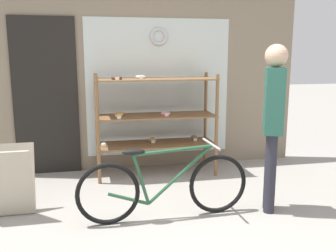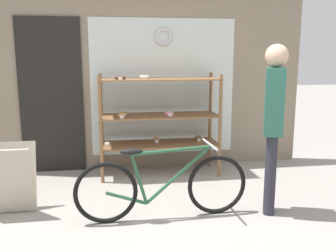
{
  "view_description": "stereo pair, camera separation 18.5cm",
  "coord_description": "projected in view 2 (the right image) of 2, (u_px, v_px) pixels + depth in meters",
  "views": [
    {
      "loc": [
        -0.76,
        -2.94,
        1.63
      ],
      "look_at": [
        0.05,
        0.89,
        0.86
      ],
      "focal_mm": 40.0,
      "sensor_mm": 36.0,
      "label": 1
    },
    {
      "loc": [
        -0.57,
        -2.98,
        1.63
      ],
      "look_at": [
        0.05,
        0.89,
        0.86
      ],
      "focal_mm": 40.0,
      "sensor_mm": 36.0,
      "label": 2
    }
  ],
  "objects": [
    {
      "name": "sandwich_board",
      "position": [
        7.0,
        179.0,
        3.81
      ],
      "size": [
        0.54,
        0.38,
        0.71
      ],
      "rotation": [
        0.0,
        0.0,
        0.01
      ],
      "color": "#B2A893",
      "rests_on": "ground_plane"
    },
    {
      "name": "display_case",
      "position": [
        158.0,
        115.0,
        4.99
      ],
      "size": [
        1.58,
        0.53,
        1.36
      ],
      "color": "brown",
      "rests_on": "ground_plane"
    },
    {
      "name": "bicycle",
      "position": [
        162.0,
        186.0,
        3.69
      ],
      "size": [
        1.74,
        0.46,
        0.75
      ],
      "rotation": [
        0.0,
        0.0,
        0.04
      ],
      "color": "black",
      "rests_on": "ground_plane"
    },
    {
      "name": "storefront_facade",
      "position": [
        146.0,
        52.0,
        5.2
      ],
      "size": [
        4.47,
        0.13,
        3.39
      ],
      "color": "gray",
      "rests_on": "ground_plane"
    },
    {
      "name": "ground_plane",
      "position": [
        179.0,
        241.0,
        3.29
      ],
      "size": [
        30.0,
        30.0,
        0.0
      ],
      "primitive_type": "plane",
      "color": "gray"
    },
    {
      "name": "pedestrian",
      "position": [
        273.0,
        116.0,
        3.7
      ],
      "size": [
        0.29,
        0.36,
        1.71
      ],
      "rotation": [
        0.0,
        0.0,
        1.18
      ],
      "color": "#282833",
      "rests_on": "ground_plane"
    }
  ]
}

